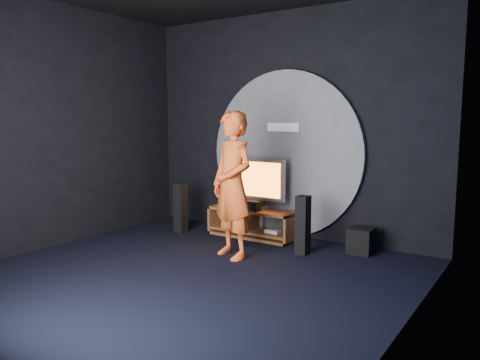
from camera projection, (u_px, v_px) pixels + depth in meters
name	position (u px, v px, depth m)	size (l,w,h in m)	color
floor	(184.00, 277.00, 5.50)	(5.00, 5.00, 0.00)	black
back_wall	(287.00, 125.00, 7.33)	(5.00, 0.04, 3.50)	black
left_wall	(48.00, 126.00, 6.65)	(0.04, 5.00, 3.50)	black
right_wall	(410.00, 132.00, 3.89)	(0.04, 5.00, 3.50)	black
wall_disc_panel	(285.00, 154.00, 7.34)	(2.60, 0.11, 2.60)	#515156
media_console	(253.00, 225.00, 7.36)	(1.43, 0.45, 0.45)	brown
tv	(255.00, 181.00, 7.32)	(1.06, 0.22, 0.80)	silver
center_speaker	(248.00, 205.00, 7.21)	(0.40, 0.15, 0.15)	black
remote	(225.00, 206.00, 7.47)	(0.18, 0.05, 0.02)	black
tower_speaker_left	(181.00, 208.00, 7.63)	(0.16, 0.18, 0.81)	black
tower_speaker_right	(303.00, 225.00, 6.40)	(0.16, 0.18, 0.81)	black
subwoofer	(361.00, 241.00, 6.46)	(0.33, 0.33, 0.36)	black
player	(232.00, 185.00, 6.20)	(0.72, 0.47, 1.96)	#EB5720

